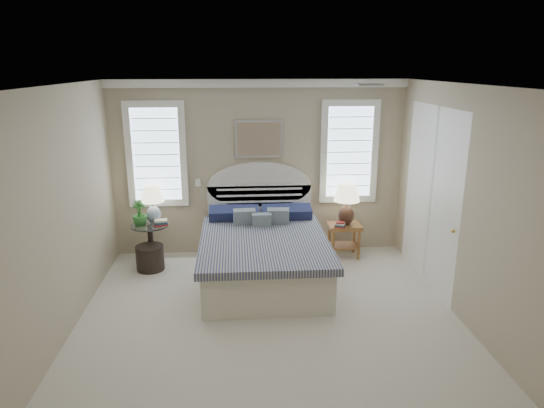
{
  "coord_description": "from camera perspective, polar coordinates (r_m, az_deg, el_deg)",
  "views": [
    {
      "loc": [
        -0.36,
        -4.86,
        2.9
      ],
      "look_at": [
        0.09,
        1.0,
        1.21
      ],
      "focal_mm": 32.0,
      "sensor_mm": 36.0,
      "label": 1
    }
  ],
  "objects": [
    {
      "name": "floor",
      "position": [
        5.67,
        -0.1,
        -14.7
      ],
      "size": [
        4.5,
        5.0,
        0.01
      ],
      "primitive_type": "cube",
      "color": "beige",
      "rests_on": "ground"
    },
    {
      "name": "ceiling",
      "position": [
        4.88,
        -0.12,
        13.7
      ],
      "size": [
        4.5,
        5.0,
        0.01
      ],
      "primitive_type": "cube",
      "color": "silver",
      "rests_on": "wall_back"
    },
    {
      "name": "wall_back",
      "position": [
        7.53,
        -1.53,
        4.17
      ],
      "size": [
        4.5,
        0.02,
        2.7
      ],
      "primitive_type": "cube",
      "color": "tan",
      "rests_on": "floor"
    },
    {
      "name": "wall_left",
      "position": [
        5.44,
        -24.49,
        -2.0
      ],
      "size": [
        0.02,
        5.0,
        2.7
      ],
      "primitive_type": "cube",
      "color": "tan",
      "rests_on": "floor"
    },
    {
      "name": "wall_right",
      "position": [
        5.73,
        22.94,
        -0.95
      ],
      "size": [
        0.02,
        5.0,
        2.7
      ],
      "primitive_type": "cube",
      "color": "tan",
      "rests_on": "floor"
    },
    {
      "name": "crown_molding",
      "position": [
        7.33,
        -1.59,
        14.01
      ],
      "size": [
        4.5,
        0.08,
        0.12
      ],
      "primitive_type": "cube",
      "color": "white",
      "rests_on": "wall_back"
    },
    {
      "name": "hvac_vent",
      "position": [
        5.88,
        11.37,
        13.6
      ],
      "size": [
        0.3,
        0.2,
        0.02
      ],
      "primitive_type": "cube",
      "color": "#B2B2B2",
      "rests_on": "ceiling"
    },
    {
      "name": "switch_plate",
      "position": [
        7.57,
        -8.72,
        2.5
      ],
      "size": [
        0.08,
        0.01,
        0.12
      ],
      "primitive_type": "cube",
      "color": "white",
      "rests_on": "wall_back"
    },
    {
      "name": "window_left",
      "position": [
        7.55,
        -13.43,
        5.7
      ],
      "size": [
        0.9,
        0.06,
        1.6
      ],
      "primitive_type": "cube",
      "color": "silver",
      "rests_on": "wall_back"
    },
    {
      "name": "window_right",
      "position": [
        7.66,
        9.04,
        6.08
      ],
      "size": [
        0.9,
        0.06,
        1.6
      ],
      "primitive_type": "cube",
      "color": "silver",
      "rests_on": "wall_back"
    },
    {
      "name": "painting",
      "position": [
        7.41,
        -1.54,
        7.66
      ],
      "size": [
        0.74,
        0.04,
        0.58
      ],
      "primitive_type": "cube",
      "color": "silver",
      "rests_on": "wall_back"
    },
    {
      "name": "closet_door",
      "position": [
        6.81,
        18.17,
        0.77
      ],
      "size": [
        0.02,
        1.8,
        2.4
      ],
      "primitive_type": "cube",
      "color": "white",
      "rests_on": "floor"
    },
    {
      "name": "bed",
      "position": [
        6.81,
        -1.02,
        -5.62
      ],
      "size": [
        1.72,
        2.28,
        1.47
      ],
      "color": "silver",
      "rests_on": "floor"
    },
    {
      "name": "side_table_left",
      "position": [
        7.47,
        -14.08,
        -4.13
      ],
      "size": [
        0.56,
        0.56,
        0.63
      ],
      "color": "black",
      "rests_on": "floor"
    },
    {
      "name": "nightstand_right",
      "position": [
        7.63,
        8.47,
        -3.37
      ],
      "size": [
        0.5,
        0.4,
        0.53
      ],
      "color": "#9D5C33",
      "rests_on": "floor"
    },
    {
      "name": "floor_pot",
      "position": [
        7.35,
        -14.15,
        -6.14
      ],
      "size": [
        0.52,
        0.52,
        0.37
      ],
      "primitive_type": "cylinder",
      "rotation": [
        0.0,
        0.0,
        0.37
      ],
      "color": "black",
      "rests_on": "floor"
    },
    {
      "name": "lamp_left",
      "position": [
        7.37,
        -13.87,
        0.44
      ],
      "size": [
        0.45,
        0.45,
        0.57
      ],
      "rotation": [
        0.0,
        0.0,
        0.38
      ],
      "color": "silver",
      "rests_on": "side_table_left"
    },
    {
      "name": "lamp_right",
      "position": [
        7.46,
        8.78,
        0.54
      ],
      "size": [
        0.45,
        0.45,
        0.66
      ],
      "rotation": [
        0.0,
        0.0,
        0.14
      ],
      "color": "black",
      "rests_on": "nightstand_right"
    },
    {
      "name": "potted_plant",
      "position": [
        7.32,
        -15.34,
        -1.06
      ],
      "size": [
        0.26,
        0.26,
        0.38
      ],
      "primitive_type": "imported",
      "rotation": [
        0.0,
        0.0,
        0.25
      ],
      "color": "#376E2C",
      "rests_on": "side_table_left"
    },
    {
      "name": "books_left",
      "position": [
        7.3,
        -12.93,
        -2.15
      ],
      "size": [
        0.23,
        0.19,
        0.08
      ],
      "rotation": [
        0.0,
        0.0,
        0.22
      ],
      "color": "maroon",
      "rests_on": "side_table_left"
    },
    {
      "name": "books_right",
      "position": [
        7.42,
        8.03,
        -2.43
      ],
      "size": [
        0.18,
        0.16,
        0.08
      ],
      "rotation": [
        0.0,
        0.0,
        -0.34
      ],
      "color": "maroon",
      "rests_on": "nightstand_right"
    }
  ]
}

